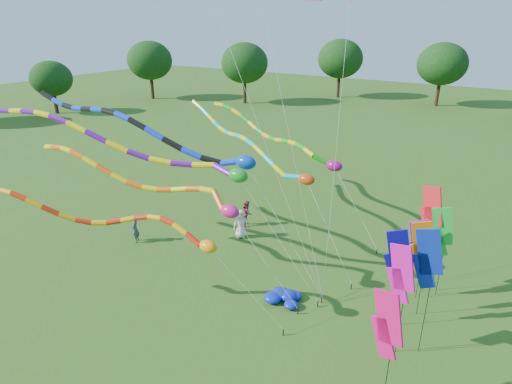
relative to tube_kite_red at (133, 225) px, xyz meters
The scene contains 20 objects.
ground 5.95m from the tube_kite_red, 10.79° to the left, with size 160.00×160.00×0.00m, color #2A4F15.
tree_ring 6.81m from the tube_kite_red, 10.37° to the left, with size 114.86×121.80×9.51m.
tube_kite_red is the anchor object (origin of this frame).
tube_kite_orange 2.98m from the tube_kite_red, 114.28° to the left, with size 13.73×2.17×6.83m.
tube_kite_purple 4.55m from the tube_kite_red, 138.71° to the left, with size 18.00×3.38×8.70m.
tube_kite_blue 5.60m from the tube_kite_red, 123.49° to the left, with size 17.67×1.45×8.79m.
tube_kite_cyan 9.42m from the tube_kite_red, 91.24° to the left, with size 14.03×5.87×7.39m.
tube_kite_green 12.48m from the tube_kite_red, 88.62° to the left, with size 13.56×3.80×7.06m.
banner_pole_red 13.03m from the tube_kite_red, 39.90° to the left, with size 1.13×0.41×5.36m.
banner_pole_blue_b 11.46m from the tube_kite_red, 20.24° to the left, with size 1.16×0.26×5.40m.
banner_pole_green 13.44m from the tube_kite_red, 38.03° to the left, with size 1.16×0.29×4.54m.
banner_pole_blue_a 10.76m from the tube_kite_red, 27.41° to the left, with size 1.09×0.55×4.61m.
banner_pole_magenta_b 10.43m from the tube_kite_red, ahead, with size 1.15×0.35×4.69m.
banner_pole_magenta_a 10.65m from the tube_kite_red, 19.56° to the left, with size 1.15×0.31×4.72m.
banner_pole_orange 11.95m from the tube_kite_red, 31.57° to the left, with size 1.11×0.51×4.59m.
banner_pole_violet 12.42m from the tube_kite_red, 37.10° to the left, with size 1.09×0.56×4.07m.
blue_nylon_heap 7.84m from the tube_kite_red, 40.08° to the left, with size 1.50×1.53×0.44m.
person_a 8.79m from the tube_kite_red, 91.67° to the left, with size 0.87×0.57×1.78m, color silver.
person_b 7.56m from the tube_kite_red, 139.44° to the left, with size 0.60×0.39×1.64m, color #3C4755.
person_c 10.30m from the tube_kite_red, 94.85° to the left, with size 0.80×0.63×1.65m, color brown.
Camera 1 is at (8.60, -11.35, 12.19)m, focal length 30.00 mm.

